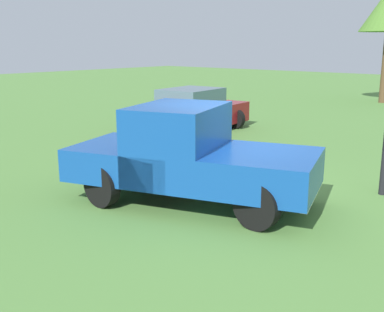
% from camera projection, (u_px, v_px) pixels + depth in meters
% --- Properties ---
extents(ground_plane, '(80.00, 80.00, 0.00)m').
position_uv_depth(ground_plane, '(238.00, 197.00, 9.18)').
color(ground_plane, '#54843D').
extents(pickup_truck, '(4.88, 3.25, 1.82)m').
position_uv_depth(pickup_truck, '(186.00, 153.00, 8.67)').
color(pickup_truck, black).
rests_on(pickup_truck, ground_plane).
extents(sedan_near, '(2.44, 4.59, 1.48)m').
position_uv_depth(sedan_near, '(194.00, 112.00, 15.66)').
color(sedan_near, black).
rests_on(sedan_near, ground_plane).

